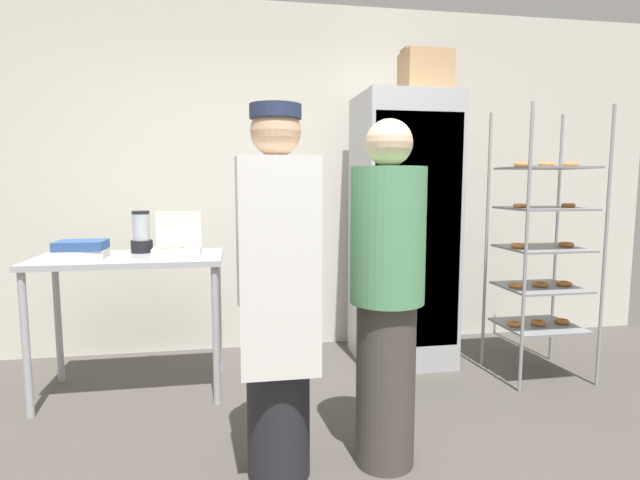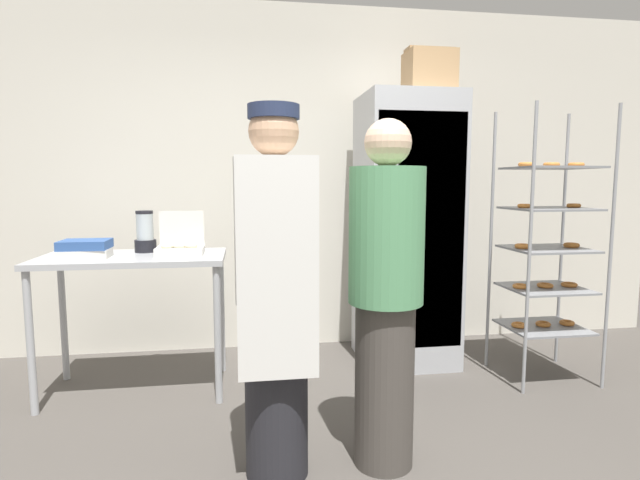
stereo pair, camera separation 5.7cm
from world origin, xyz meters
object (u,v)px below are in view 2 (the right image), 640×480
Objects in this scene: blender_pitcher at (145,234)px; cardboard_storage_box at (429,72)px; refrigerator at (406,231)px; binder_stack at (85,249)px; donut_box at (180,247)px; person_baker at (276,289)px; person_customer at (386,294)px; baking_rack at (547,249)px.

cardboard_storage_box is (1.98, 0.08, 1.12)m from blender_pitcher.
binder_stack is at bearing -170.59° from refrigerator.
donut_box is at bearing -170.05° from refrigerator.
person_baker is 0.51m from person_customer.
cardboard_storage_box is at bearing 7.45° from donut_box.
cardboard_storage_box reaches higher than refrigerator.
blender_pitcher is 0.16× the size of person_baker.
refrigerator is 7.22× the size of blender_pitcher.
donut_box is (-1.61, -0.28, -0.06)m from refrigerator.
cardboard_storage_box is (2.29, 0.30, 1.19)m from binder_stack.
baking_rack is 1.66m from person_customer.
blender_pitcher is at bearing 122.49° from person_baker.
binder_stack is 2.60m from cardboard_storage_box.
donut_box is at bearing 175.65° from baking_rack.
cardboard_storage_box reaches higher than baking_rack.
donut_box is 0.86× the size of cardboard_storage_box.
refrigerator is at bearing 52.19° from person_baker.
refrigerator is 5.82× the size of cardboard_storage_box.
baking_rack is at bearing -30.01° from cardboard_storage_box.
person_customer is at bearing -117.52° from cardboard_storage_box.
blender_pitcher is (-2.69, 0.33, 0.11)m from baking_rack.
baking_rack is at bearing 32.54° from person_customer.
person_baker is at bearing -178.71° from person_customer.
refrigerator is 1.15m from cardboard_storage_box.
refrigerator reaches higher than donut_box.
blender_pitcher reaches higher than binder_stack.
refrigerator is 1.48m from person_customer.
binder_stack is at bearing -144.92° from blender_pitcher.
baking_rack is at bearing -4.35° from donut_box.
binder_stack is (-2.16, -0.36, -0.05)m from refrigerator.
refrigerator is at bearing 9.41° from binder_stack.
person_baker is at bearing -154.70° from baking_rack.
cardboard_storage_box is (0.13, -0.06, 1.14)m from refrigerator.
person_baker is (0.54, -1.09, -0.06)m from donut_box.
cardboard_storage_box is at bearing -23.15° from refrigerator.
donut_box is 0.29m from blender_pitcher.
person_baker is 1.03× the size of person_customer.
donut_box reaches higher than binder_stack.
person_customer is (-0.55, -1.36, -0.16)m from refrigerator.
person_baker is at bearing -63.42° from donut_box.
refrigerator is at bearing 156.85° from cardboard_storage_box.
binder_stack is at bearing 137.31° from person_baker.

